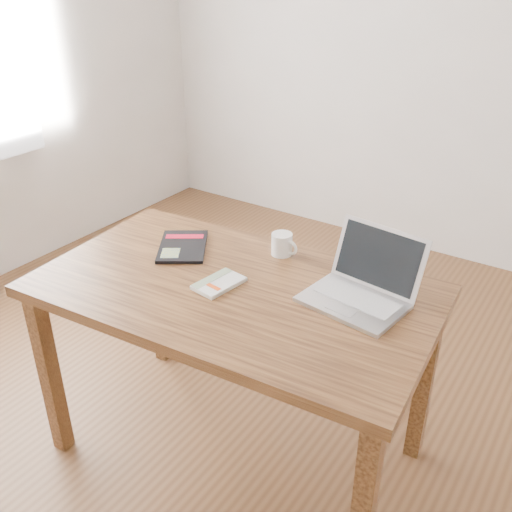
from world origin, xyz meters
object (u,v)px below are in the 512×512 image
Objects in this scene: desk at (234,308)px; laptop at (362,286)px; black_guidebook at (183,246)px; white_guidebook at (219,283)px; coffee_mug at (282,244)px.

laptop is (0.39, 0.16, 0.14)m from desk.
black_guidebook reaches higher than desk.
white_guidebook is 0.31m from black_guidebook.
coffee_mug is (0.06, 0.31, 0.04)m from white_guidebook.
coffee_mug reaches higher than desk.
black_guidebook is (-0.32, 0.12, 0.10)m from desk.
laptop is at bearing -30.35° from black_guidebook.
white_guidebook is at bearing -91.30° from coffee_mug.
black_guidebook is at bearing -144.35° from coffee_mug.
white_guidebook is 0.47m from laptop.
desk is 0.31m from coffee_mug.
laptop is at bearing 31.98° from white_guidebook.
laptop is at bearing 18.42° from desk.
white_guidebook is at bearing -148.65° from laptop.
laptop reaches higher than coffee_mug.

